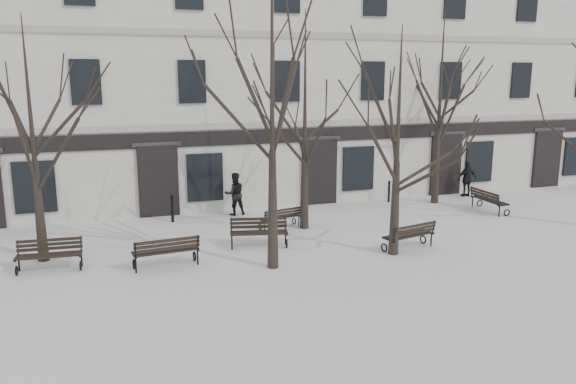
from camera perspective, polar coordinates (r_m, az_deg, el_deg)
name	(u,v)px	position (r m, az deg, el deg)	size (l,w,h in m)	color
ground	(307,269)	(16.87, 1.95, -7.85)	(100.00, 100.00, 0.00)	silver
building	(217,78)	(28.39, -7.25, 11.43)	(40.40, 10.20, 11.40)	silver
tree_1	(272,89)	(16.05, -1.64, 10.43)	(5.92, 5.92, 8.46)	black
tree_2	(399,115)	(17.71, 11.18, 7.69)	(5.00, 5.00, 7.15)	black
tree_4	(30,111)	(18.37, -24.74, 7.50)	(5.19, 5.19, 7.41)	black
tree_5	(305,95)	(20.48, 1.74, 9.84)	(5.56, 5.56, 7.95)	black
tree_6	(441,81)	(25.61, 15.29, 10.80)	(6.04, 6.04, 8.63)	black
bench_0	(49,254)	(18.06, -23.09, -5.80)	(1.88, 0.79, 0.93)	black
bench_1	(166,251)	(17.22, -12.28, -5.84)	(2.00, 0.89, 0.98)	black
bench_2	(410,235)	(18.96, 12.28, -4.27)	(1.94, 1.08, 0.93)	black
bench_3	(259,231)	(18.88, -2.98, -4.02)	(2.01, 1.09, 0.97)	black
bench_4	(280,217)	(21.07, -0.78, -2.56)	(1.68, 0.96, 0.81)	black
bench_5	(488,200)	(25.08, 19.68, -0.74)	(0.71, 1.89, 0.95)	black
bollard_a	(172,207)	(22.41, -11.68, -1.55)	(0.14, 0.14, 1.09)	black
bollard_b	(389,191)	(25.81, 10.22, 0.14)	(0.13, 0.13, 0.99)	black
pedestrian_b	(235,215)	(23.33, -5.40, -2.30)	(0.86, 0.67, 1.76)	black
pedestrian_c	(466,196)	(27.99, 17.63, -0.42)	(0.99, 0.41, 1.68)	black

